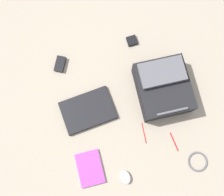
% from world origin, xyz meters
% --- Properties ---
extents(ground_plane, '(4.05, 4.05, 0.00)m').
position_xyz_m(ground_plane, '(0.00, 0.00, 0.00)').
color(ground_plane, gray).
extents(backpack, '(0.39, 0.43, 0.19)m').
position_xyz_m(backpack, '(-0.40, -0.06, 0.08)').
color(backpack, black).
rests_on(backpack, ground_plane).
extents(laptop, '(0.41, 0.33, 0.03)m').
position_xyz_m(laptop, '(0.13, 0.04, 0.02)').
color(laptop, black).
rests_on(laptop, ground_plane).
extents(book_red, '(0.19, 0.24, 0.02)m').
position_xyz_m(book_red, '(0.14, 0.43, 0.01)').
color(book_red, silver).
rests_on(book_red, ground_plane).
extents(computer_mouse, '(0.09, 0.11, 0.04)m').
position_xyz_m(computer_mouse, '(-0.08, 0.50, 0.02)').
color(computer_mouse, silver).
rests_on(computer_mouse, ground_plane).
extents(cable_coil, '(0.13, 0.13, 0.01)m').
position_xyz_m(cable_coil, '(-0.58, 0.45, 0.01)').
color(cable_coil, '#4C4C51').
rests_on(cable_coil, ground_plane).
extents(power_brick, '(0.09, 0.13, 0.03)m').
position_xyz_m(power_brick, '(0.30, -0.32, 0.02)').
color(power_brick, black).
rests_on(power_brick, ground_plane).
extents(pen_black, '(0.05, 0.13, 0.01)m').
position_xyz_m(pen_black, '(-0.44, 0.31, 0.00)').
color(pen_black, red).
rests_on(pen_black, ground_plane).
extents(pen_blue, '(0.02, 0.14, 0.01)m').
position_xyz_m(pen_blue, '(-0.24, 0.23, 0.00)').
color(pen_blue, red).
rests_on(pen_blue, ground_plane).
extents(earbud_pouch, '(0.08, 0.08, 0.02)m').
position_xyz_m(earbud_pouch, '(-0.23, -0.45, 0.01)').
color(earbud_pouch, black).
rests_on(earbud_pouch, ground_plane).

